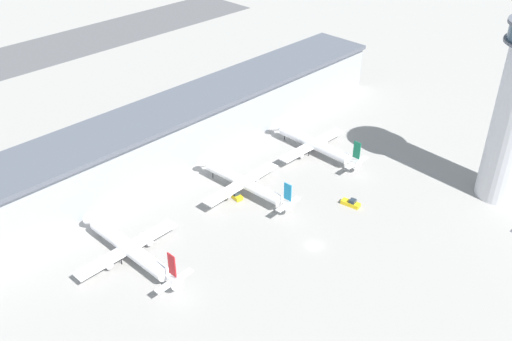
# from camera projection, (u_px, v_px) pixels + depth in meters

# --- Properties ---
(ground_plane) EXTENTS (1000.00, 1000.00, 0.00)m
(ground_plane) POSITION_uv_depth(u_px,v_px,m) (314.00, 246.00, 166.34)
(ground_plane) COLOR gray
(terminal_building) EXTENTS (207.47, 25.00, 19.59)m
(terminal_building) POSITION_uv_depth(u_px,v_px,m) (164.00, 135.00, 202.65)
(terminal_building) COLOR #9399A3
(terminal_building) RESTS_ON ground
(runway_strip) EXTENTS (311.21, 44.00, 0.01)m
(runway_strip) POSITION_uv_depth(u_px,v_px,m) (2.00, 63.00, 287.58)
(runway_strip) COLOR #515154
(runway_strip) RESTS_ON ground
(airplane_gate_alpha) EXTENTS (32.87, 41.10, 13.03)m
(airplane_gate_alpha) POSITION_uv_depth(u_px,v_px,m) (129.00, 248.00, 159.22)
(airplane_gate_alpha) COLOR white
(airplane_gate_alpha) RESTS_ON ground
(airplane_gate_bravo) EXTENTS (32.38, 39.23, 12.11)m
(airplane_gate_bravo) POSITION_uv_depth(u_px,v_px,m) (244.00, 183.00, 186.55)
(airplane_gate_bravo) COLOR white
(airplane_gate_bravo) RESTS_ON ground
(airplane_gate_charlie) EXTENTS (32.60, 39.85, 12.29)m
(airplane_gate_charlie) POSITION_uv_depth(u_px,v_px,m) (314.00, 144.00, 209.34)
(airplane_gate_charlie) COLOR white
(airplane_gate_charlie) RESTS_ON ground
(service_truck_catering) EXTENTS (3.10, 6.03, 2.58)m
(service_truck_catering) POSITION_uv_depth(u_px,v_px,m) (235.00, 195.00, 186.68)
(service_truck_catering) COLOR black
(service_truck_catering) RESTS_ON ground
(service_truck_fuel) EXTENTS (3.35, 6.47, 2.45)m
(service_truck_fuel) POSITION_uv_depth(u_px,v_px,m) (351.00, 203.00, 182.95)
(service_truck_fuel) COLOR black
(service_truck_fuel) RESTS_ON ground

